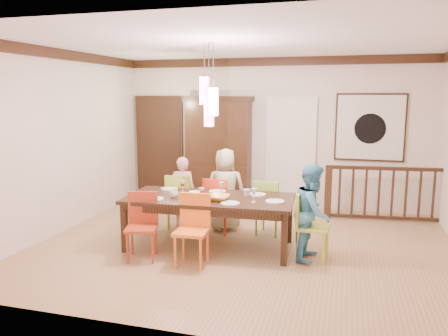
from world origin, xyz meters
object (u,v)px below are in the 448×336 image
(person_far_mid, at_px, (225,189))
(chair_far_left, at_px, (182,198))
(person_far_left, at_px, (183,192))
(person_end_right, at_px, (313,212))
(china_hutch, at_px, (218,151))
(dining_table, at_px, (210,202))
(balustrade, at_px, (386,193))
(chair_end_right, at_px, (313,222))

(person_far_mid, bearing_deg, chair_far_left, 6.37)
(chair_far_left, height_order, person_far_left, person_far_left)
(person_far_left, height_order, person_end_right, person_end_right)
(china_hutch, bearing_deg, dining_table, -76.47)
(dining_table, relative_size, balustrade, 1.16)
(dining_table, bearing_deg, chair_far_left, 132.16)
(person_far_left, bearing_deg, dining_table, 124.50)
(chair_far_left, bearing_deg, person_far_mid, -160.82)
(chair_end_right, xyz_separation_m, person_end_right, (-0.02, 0.01, 0.13))
(dining_table, distance_m, china_hutch, 2.60)
(balustrade, distance_m, person_far_mid, 2.87)
(balustrade, xyz_separation_m, person_far_mid, (-2.57, -1.26, 0.17))
(person_end_right, bearing_deg, person_far_left, 74.29)
(person_end_right, bearing_deg, balustrade, -20.06)
(chair_end_right, distance_m, person_end_right, 0.13)
(chair_end_right, xyz_separation_m, person_far_mid, (-1.49, 0.96, 0.15))
(chair_far_left, xyz_separation_m, person_far_left, (-0.05, 0.16, 0.06))
(chair_far_left, distance_m, person_end_right, 2.27)
(dining_table, xyz_separation_m, person_far_left, (-0.73, 0.84, -0.08))
(chair_far_left, bearing_deg, china_hutch, -90.87)
(dining_table, distance_m, person_end_right, 1.46)
(dining_table, height_order, person_far_mid, person_far_mid)
(chair_end_right, xyz_separation_m, person_far_left, (-2.21, 0.91, 0.07))
(person_end_right, bearing_deg, dining_table, 94.43)
(person_end_right, bearing_deg, chair_far_left, 77.66)
(chair_far_left, xyz_separation_m, china_hutch, (0.08, 1.81, 0.56))
(dining_table, height_order, chair_far_left, chair_far_left)
(china_hutch, bearing_deg, person_far_mid, -69.80)
(dining_table, distance_m, balustrade, 3.35)
(china_hutch, bearing_deg, person_end_right, -50.99)
(person_far_mid, bearing_deg, chair_end_right, 136.24)
(person_far_left, bearing_deg, chair_end_right, 151.08)
(dining_table, relative_size, person_far_left, 2.06)
(person_far_left, relative_size, person_end_right, 0.92)
(china_hutch, bearing_deg, balustrade, -6.24)
(balustrade, distance_m, person_end_right, 2.47)
(balustrade, relative_size, person_far_left, 1.78)
(balustrade, xyz_separation_m, person_far_left, (-3.30, -1.30, 0.09))
(chair_far_left, xyz_separation_m, chair_end_right, (2.16, -0.75, -0.01))
(dining_table, relative_size, china_hutch, 1.13)
(person_far_left, relative_size, person_far_mid, 0.88)
(dining_table, height_order, person_far_left, person_far_left)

